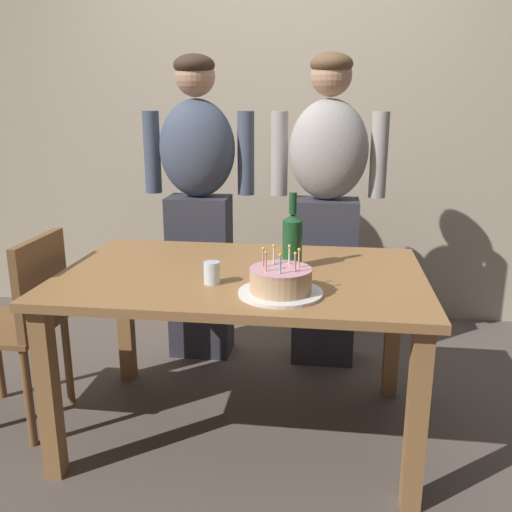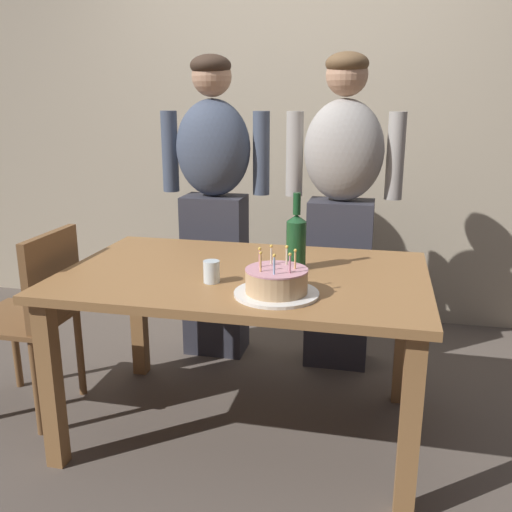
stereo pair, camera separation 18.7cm
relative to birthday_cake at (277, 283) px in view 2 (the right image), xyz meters
The scene contains 9 objects.
ground_plane 0.85m from the birthday_cake, 125.96° to the left, with size 10.00×10.00×0.00m, color #564C44.
back_wall 1.89m from the birthday_cake, 95.87° to the left, with size 5.20×0.10×2.60m, color tan.
dining_table 0.35m from the birthday_cake, 125.96° to the left, with size 1.50×0.96×0.74m.
birthday_cake is the anchor object (origin of this frame).
water_glass_near 0.29m from the birthday_cake, 161.65° to the left, with size 0.06×0.06×0.09m, color silver.
wine_bottle 0.36m from the birthday_cake, 87.23° to the left, with size 0.08×0.08×0.32m.
person_man_bearded 1.18m from the birthday_cake, 117.90° to the left, with size 0.61×0.27×1.66m.
person_woman_cardigan 1.05m from the birthday_cake, 81.64° to the left, with size 0.61×0.27×1.66m.
dining_chair 1.19m from the birthday_cake, behind, with size 0.42×0.42×0.87m.
Camera 2 is at (0.54, -2.16, 1.42)m, focal length 39.23 mm.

